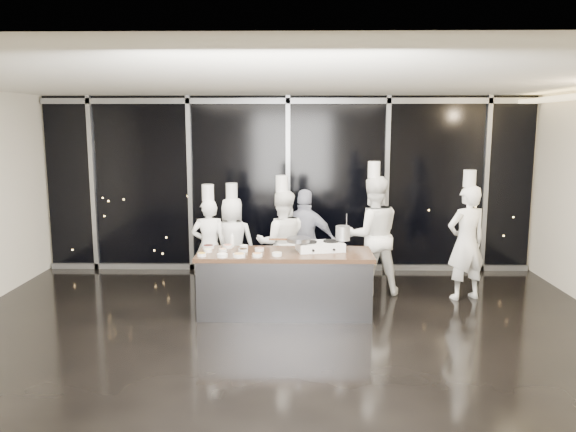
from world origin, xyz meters
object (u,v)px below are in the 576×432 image
chef_center (282,243)px  guest (305,241)px  stove (320,246)px  chef_far_left (209,245)px  stock_pot (343,233)px  chef_right (372,235)px  chef_left (232,241)px  demo_counter (285,283)px  frying_pan (298,240)px  chef_side (466,241)px

chef_center → guest: bearing=-163.6°
stove → chef_far_left: (-1.73, 0.87, -0.18)m
stock_pot → chef_right: chef_right is taller
chef_left → guest: size_ratio=1.04×
chef_far_left → stock_pot: bearing=151.2°
demo_counter → chef_center: (-0.07, 0.90, 0.40)m
chef_center → chef_right: (1.43, 0.11, 0.10)m
chef_left → chef_right: 2.30m
chef_right → chef_left: bearing=-17.0°
demo_counter → stove: (0.50, 0.12, 0.51)m
demo_counter → stock_pot: 1.09m
frying_pan → stove: bearing=0.1°
stove → guest: bearing=90.1°
frying_pan → guest: guest is taller
chef_center → chef_side: 2.84m
chef_right → chef_side: 1.43m
chef_far_left → chef_left: chef_far_left is taller
stock_pot → guest: 1.06m
frying_pan → chef_side: 2.68m
stove → chef_center: (-0.57, 0.78, -0.12)m
stock_pot → chef_left: chef_left is taller
chef_left → chef_right: (2.26, -0.33, 0.18)m
demo_counter → stove: bearing=13.4°
chef_right → guest: bearing=-10.6°
chef_left → guest: chef_left is taller
chef_right → stock_pot: bearing=48.6°
chef_left → chef_side: bearing=175.3°
frying_pan → chef_right: size_ratio=0.29×
stove → chef_left: (-1.40, 1.23, -0.19)m
chef_side → chef_far_left: bearing=-21.7°
demo_counter → chef_center: 0.98m
chef_left → chef_far_left: bearing=51.5°
demo_counter → stove: 0.73m
frying_pan → chef_right: bearing=27.4°
demo_counter → chef_right: (1.36, 1.01, 0.50)m
stove → chef_side: chef_side is taller
chef_left → stove: bearing=143.2°
stock_pot → chef_left: 2.12m
demo_counter → frying_pan: size_ratio=3.98×
chef_far_left → demo_counter: bearing=133.9°
stove → frying_pan: 0.33m
chef_center → chef_right: 1.44m
chef_left → chef_center: (0.83, -0.45, 0.08)m
stove → stock_pot: bearing=-1.8°
demo_counter → stock_pot: stock_pot is taller
chef_far_left → guest: 1.54m
stove → chef_far_left: 1.95m
stove → chef_right: size_ratio=0.34×
demo_counter → chef_side: bearing=15.3°
stock_pot → chef_left: size_ratio=0.12×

